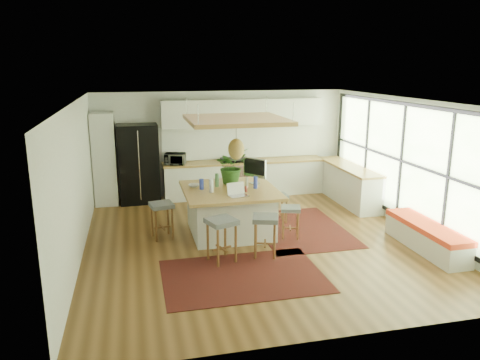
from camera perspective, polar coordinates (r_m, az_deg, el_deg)
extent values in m
plane|color=#503317|center=(9.17, 1.94, -7.36)|extent=(7.00, 7.00, 0.00)
plane|color=white|center=(8.56, 2.09, 9.72)|extent=(7.00, 7.00, 0.00)
plane|color=silver|center=(12.12, -2.31, 4.55)|extent=(6.50, 0.00, 6.50)
plane|color=silver|center=(5.61, 11.43, -7.06)|extent=(6.50, 0.00, 6.50)
plane|color=silver|center=(8.54, -19.55, -0.29)|extent=(0.00, 7.00, 7.00)
plane|color=silver|center=(10.10, 20.13, 1.78)|extent=(0.00, 7.00, 7.00)
cube|color=beige|center=(11.66, -16.39, 2.48)|extent=(0.55, 0.60, 2.25)
cube|color=beige|center=(12.11, 0.58, 0.15)|extent=(4.20, 0.60, 0.88)
cube|color=olive|center=(12.01, 0.58, 2.29)|extent=(4.24, 0.64, 0.05)
cube|color=white|center=(12.21, 0.25, 4.63)|extent=(4.20, 0.02, 0.80)
cube|color=beige|center=(11.95, 0.44, 8.30)|extent=(4.20, 0.34, 0.70)
cube|color=beige|center=(11.83, 13.23, -0.56)|extent=(0.60, 2.50, 0.88)
cube|color=olive|center=(11.73, 13.35, 1.62)|extent=(0.64, 2.54, 0.05)
cube|color=black|center=(7.67, 0.36, -11.74)|extent=(2.60, 1.80, 0.01)
cube|color=black|center=(9.81, 7.40, -5.98)|extent=(1.80, 2.60, 0.01)
imported|color=#A5A5AA|center=(11.63, -8.01, 2.75)|extent=(0.56, 0.40, 0.34)
imported|color=#1E4C19|center=(9.61, -1.10, 1.27)|extent=(0.96, 0.98, 0.58)
imported|color=silver|center=(9.43, -5.71, -0.70)|extent=(0.27, 0.27, 0.05)
cylinder|color=#2C3CB1|center=(9.22, -4.73, -0.58)|extent=(0.07, 0.07, 0.19)
cylinder|color=white|center=(9.00, -3.55, -0.91)|extent=(0.07, 0.07, 0.19)
cylinder|color=#963A32|center=(8.99, 0.70, -0.91)|extent=(0.07, 0.07, 0.19)
cylinder|color=silver|center=(9.34, 0.78, -0.34)|extent=(0.07, 0.07, 0.19)
cylinder|color=#4A7747|center=(9.42, -2.76, -0.23)|extent=(0.07, 0.07, 0.19)
cylinder|color=#2C3CB1|center=(9.24, 1.91, -0.51)|extent=(0.07, 0.07, 0.19)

